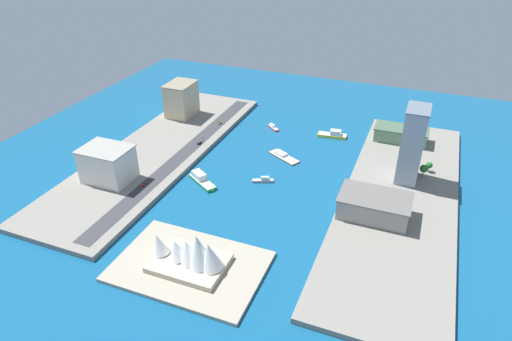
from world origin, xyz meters
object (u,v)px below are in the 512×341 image
(taxi_yellow_cab, at_px, (220,123))
(ferry_green_doubledeck, at_px, (201,179))
(terminal_long_green, at_px, (401,134))
(opera_landmark, at_px, (192,254))
(suv_black, at_px, (199,143))
(carpark_squat_concrete, at_px, (374,206))
(tugboat_red, at_px, (273,127))
(tower_tall_glass, at_px, (412,145))
(ferry_yellow_fast, at_px, (333,134))
(hotel_broad_white, at_px, (108,164))
(pickup_red, at_px, (144,184))
(traffic_light_waterfront, at_px, (203,140))
(office_block_beige, at_px, (181,99))
(yacht_sleek_gray, at_px, (263,180))
(barge_flat_brown, at_px, (283,156))

(taxi_yellow_cab, bearing_deg, ferry_green_doubledeck, 107.56)
(terminal_long_green, xyz_separation_m, opera_landmark, (84.78, 189.57, 1.24))
(suv_black, bearing_deg, carpark_squat_concrete, 162.50)
(tugboat_red, distance_m, tower_tall_glass, 127.84)
(suv_black, bearing_deg, ferry_yellow_fast, -148.06)
(tugboat_red, height_order, ferry_yellow_fast, ferry_yellow_fast)
(hotel_broad_white, relative_size, pickup_red, 6.30)
(taxi_yellow_cab, bearing_deg, hotel_broad_white, 74.57)
(traffic_light_waterfront, bearing_deg, tower_tall_glass, -177.37)
(ferry_green_doubledeck, distance_m, hotel_broad_white, 63.71)
(taxi_yellow_cab, xyz_separation_m, traffic_light_waterfront, (-5.22, 40.89, 3.38))
(office_block_beige, bearing_deg, tower_tall_glass, 168.82)
(carpark_squat_concrete, bearing_deg, terminal_long_green, -91.96)
(tugboat_red, relative_size, office_block_beige, 0.43)
(suv_black, relative_size, traffic_light_waterfront, 0.72)
(tugboat_red, relative_size, traffic_light_waterfront, 1.94)
(hotel_broad_white, height_order, taxi_yellow_cab, hotel_broad_white)
(tugboat_red, height_order, traffic_light_waterfront, traffic_light_waterfront)
(tugboat_red, xyz_separation_m, office_block_beige, (83.31, 9.53, 16.95))
(yacht_sleek_gray, height_order, ferry_yellow_fast, ferry_yellow_fast)
(tugboat_red, bearing_deg, hotel_broad_white, 59.28)
(opera_landmark, bearing_deg, taxi_yellow_cab, -68.93)
(tugboat_red, bearing_deg, terminal_long_green, -174.53)
(tugboat_red, relative_size, barge_flat_brown, 0.45)
(ferry_green_doubledeck, xyz_separation_m, suv_black, (25.48, -45.75, 1.82))
(ferry_green_doubledeck, xyz_separation_m, pickup_red, (31.91, 21.94, 1.81))
(tower_tall_glass, distance_m, pickup_red, 181.09)
(yacht_sleek_gray, xyz_separation_m, hotel_broad_white, (97.28, 40.31, 13.83))
(tugboat_red, distance_m, yacht_sleek_gray, 87.67)
(ferry_yellow_fast, height_order, carpark_squat_concrete, carpark_squat_concrete)
(terminal_long_green, relative_size, pickup_red, 8.02)
(barge_flat_brown, distance_m, hotel_broad_white, 127.28)
(taxi_yellow_cab, bearing_deg, yacht_sleek_gray, 133.81)
(ferry_yellow_fast, height_order, terminal_long_green, terminal_long_green)
(suv_black, height_order, traffic_light_waterfront, traffic_light_waterfront)
(terminal_long_green, height_order, suv_black, terminal_long_green)
(terminal_long_green, relative_size, opera_landmark, 0.96)
(suv_black, bearing_deg, tugboat_red, -127.33)
(ferry_yellow_fast, bearing_deg, traffic_light_waterfront, 33.17)
(tugboat_red, xyz_separation_m, tower_tall_glass, (-114.77, 48.68, 28.30))
(terminal_long_green, xyz_separation_m, traffic_light_waterfront, (143.02, 65.72, -1.17))
(ferry_yellow_fast, relative_size, suv_black, 5.37)
(tower_tall_glass, distance_m, opera_landmark, 162.98)
(hotel_broad_white, bearing_deg, tower_tall_glass, -158.04)
(terminal_long_green, xyz_separation_m, taxi_yellow_cab, (148.23, 24.83, -4.55))
(tower_tall_glass, height_order, suv_black, tower_tall_glass)
(yacht_sleek_gray, xyz_separation_m, carpark_squat_concrete, (-77.58, 15.59, 8.67))
(carpark_squat_concrete, bearing_deg, yacht_sleek_gray, -11.36)
(yacht_sleek_gray, bearing_deg, terminal_long_green, -130.70)
(carpark_squat_concrete, relative_size, opera_landmark, 0.99)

